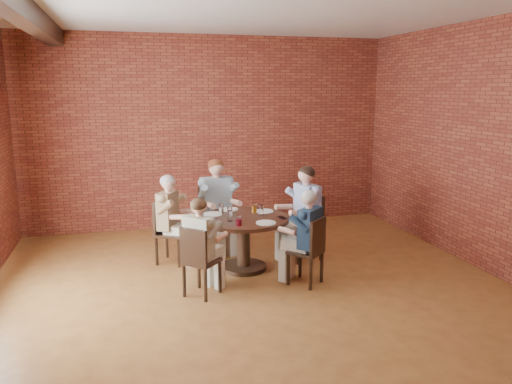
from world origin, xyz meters
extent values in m
plane|color=#A06931|center=(0.00, 0.00, 0.00)|extent=(7.00, 7.00, 0.00)
plane|color=brown|center=(0.00, 3.50, 1.70)|extent=(7.00, 0.00, 7.00)
plane|color=brown|center=(0.00, -3.50, 1.70)|extent=(7.00, 0.00, 7.00)
plane|color=brown|center=(3.25, 0.00, 1.70)|extent=(0.00, 7.00, 7.00)
cube|color=black|center=(-2.45, 0.00, 3.27)|extent=(0.22, 6.90, 0.26)
cylinder|color=black|center=(0.05, 1.07, 0.03)|extent=(0.63, 0.63, 0.06)
cylinder|color=black|center=(0.05, 1.07, 0.35)|extent=(0.18, 0.18, 0.64)
cylinder|color=#321A12|center=(0.05, 1.07, 0.72)|extent=(1.26, 1.26, 0.05)
cube|color=black|center=(1.00, 1.28, 0.43)|extent=(0.54, 0.54, 0.04)
cube|color=black|center=(1.19, 1.33, 0.71)|extent=(0.14, 0.45, 0.51)
cylinder|color=black|center=(0.76, 1.43, 0.21)|extent=(0.04, 0.04, 0.41)
cylinder|color=black|center=(0.85, 1.05, 0.21)|extent=(0.04, 0.04, 0.41)
cylinder|color=black|center=(1.14, 1.52, 0.21)|extent=(0.04, 0.04, 0.41)
cylinder|color=black|center=(1.23, 1.14, 0.21)|extent=(0.04, 0.04, 0.41)
cube|color=black|center=(-0.14, 2.00, 0.43)|extent=(0.55, 0.55, 0.04)
cube|color=black|center=(-0.18, 2.21, 0.72)|extent=(0.47, 0.13, 0.54)
cylinder|color=black|center=(-0.30, 1.76, 0.21)|extent=(0.04, 0.04, 0.41)
cylinder|color=black|center=(0.10, 1.84, 0.21)|extent=(0.04, 0.04, 0.41)
cylinder|color=black|center=(-0.38, 2.16, 0.21)|extent=(0.04, 0.04, 0.41)
cylinder|color=black|center=(0.02, 2.24, 0.21)|extent=(0.04, 0.04, 0.41)
cube|color=black|center=(-0.88, 1.60, 0.43)|extent=(0.55, 0.55, 0.04)
cube|color=black|center=(-1.04, 1.69, 0.68)|extent=(0.23, 0.37, 0.46)
cylinder|color=black|center=(-0.82, 1.37, 0.21)|extent=(0.04, 0.04, 0.41)
cylinder|color=black|center=(-0.65, 1.66, 0.21)|extent=(0.04, 0.04, 0.41)
cylinder|color=black|center=(-1.12, 1.54, 0.21)|extent=(0.04, 0.04, 0.41)
cylinder|color=black|center=(-0.95, 1.83, 0.21)|extent=(0.04, 0.04, 0.41)
cube|color=black|center=(-0.65, 0.33, 0.43)|extent=(0.52, 0.52, 0.04)
cube|color=black|center=(-0.76, 0.21, 0.66)|extent=(0.30, 0.28, 0.42)
cylinder|color=black|center=(-0.43, 0.34, 0.21)|extent=(0.04, 0.04, 0.41)
cylinder|color=black|center=(-0.65, 0.55, 0.21)|extent=(0.04, 0.04, 0.41)
cylinder|color=black|center=(-0.64, 0.11, 0.21)|extent=(0.04, 0.04, 0.41)
cylinder|color=black|center=(-0.87, 0.33, 0.21)|extent=(0.04, 0.04, 0.41)
cube|color=black|center=(0.69, 0.35, 0.43)|extent=(0.53, 0.53, 0.04)
cube|color=black|center=(0.80, 0.23, 0.67)|extent=(0.31, 0.28, 0.43)
cylinder|color=black|center=(0.70, 0.58, 0.21)|extent=(0.04, 0.04, 0.41)
cylinder|color=black|center=(0.47, 0.36, 0.21)|extent=(0.04, 0.04, 0.41)
cylinder|color=black|center=(0.92, 0.34, 0.21)|extent=(0.04, 0.04, 0.41)
cylinder|color=black|center=(0.68, 0.13, 0.21)|extent=(0.04, 0.04, 0.41)
cylinder|color=white|center=(0.41, 1.29, 0.76)|extent=(0.26, 0.26, 0.01)
cylinder|color=white|center=(-0.06, 1.52, 0.76)|extent=(0.26, 0.26, 0.01)
cylinder|color=white|center=(-0.33, 1.32, 0.76)|extent=(0.26, 0.26, 0.01)
cylinder|color=white|center=(0.26, 0.68, 0.76)|extent=(0.26, 0.26, 0.01)
cylinder|color=white|center=(0.32, 1.14, 0.82)|extent=(0.07, 0.07, 0.14)
cylinder|color=white|center=(0.25, 1.27, 0.82)|extent=(0.07, 0.07, 0.14)
cylinder|color=white|center=(-0.20, 1.38, 0.82)|extent=(0.07, 0.07, 0.14)
cylinder|color=white|center=(-0.13, 1.15, 0.82)|extent=(0.07, 0.07, 0.14)
cylinder|color=white|center=(-0.17, 0.91, 0.82)|extent=(0.07, 0.07, 0.14)
cylinder|color=white|center=(-0.11, 0.65, 0.82)|extent=(0.07, 0.07, 0.14)
cube|color=black|center=(0.55, 0.89, 0.75)|extent=(0.10, 0.16, 0.01)
camera|label=1|loc=(-1.47, -5.37, 2.47)|focal=35.00mm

